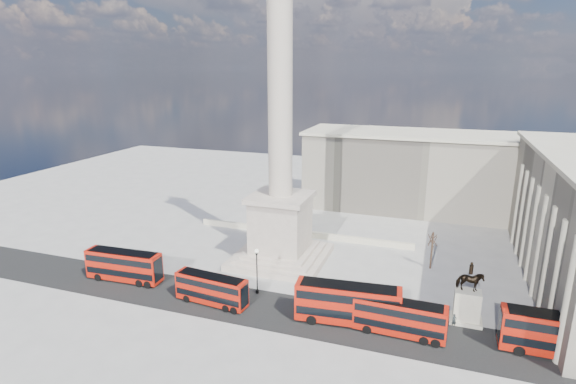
# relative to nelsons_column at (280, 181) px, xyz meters

# --- Properties ---
(ground) EXTENTS (180.00, 180.00, 0.00)m
(ground) POSITION_rel_nelsons_column_xyz_m (0.00, -5.00, -12.92)
(ground) COLOR #A2A09A
(ground) RESTS_ON ground
(asphalt_road) EXTENTS (120.00, 9.00, 0.01)m
(asphalt_road) POSITION_rel_nelsons_column_xyz_m (5.00, -15.00, -12.91)
(asphalt_road) COLOR black
(asphalt_road) RESTS_ON ground
(nelsons_column) EXTENTS (14.00, 14.00, 49.85)m
(nelsons_column) POSITION_rel_nelsons_column_xyz_m (0.00, 0.00, 0.00)
(nelsons_column) COLOR #B8A999
(nelsons_column) RESTS_ON ground
(balustrade_wall) EXTENTS (40.00, 0.60, 1.10)m
(balustrade_wall) POSITION_rel_nelsons_column_xyz_m (0.00, 11.00, -12.37)
(balustrade_wall) COLOR beige
(balustrade_wall) RESTS_ON ground
(building_northeast) EXTENTS (51.00, 17.00, 16.60)m
(building_northeast) POSITION_rel_nelsons_column_xyz_m (20.00, 35.00, -4.59)
(building_northeast) COLOR #B0A790
(building_northeast) RESTS_ON ground
(red_bus_a) EXTENTS (9.96, 3.17, 3.97)m
(red_bus_a) POSITION_rel_nelsons_column_xyz_m (-3.63, -16.01, -10.84)
(red_bus_a) COLOR #B21709
(red_bus_a) RESTS_ON ground
(red_bus_b) EXTENTS (12.55, 3.92, 5.01)m
(red_bus_b) POSITION_rel_nelsons_column_xyz_m (13.91, -14.88, -10.29)
(red_bus_b) COLOR #B21709
(red_bus_b) RESTS_ON ground
(red_bus_c) EXTENTS (10.39, 2.73, 4.19)m
(red_bus_c) POSITION_rel_nelsons_column_xyz_m (19.95, -15.25, -10.72)
(red_bus_c) COLOR #B21709
(red_bus_c) RESTS_ON ground
(red_bus_d) EXTENTS (11.74, 2.80, 4.76)m
(red_bus_d) POSITION_rel_nelsons_column_xyz_m (36.35, -13.88, -10.42)
(red_bus_d) COLOR #B21709
(red_bus_d) RESTS_ON ground
(red_bus_e) EXTENTS (11.25, 3.11, 4.52)m
(red_bus_e) POSITION_rel_nelsons_column_xyz_m (-18.59, -14.20, -10.55)
(red_bus_e) COLOR #B21709
(red_bus_e) RESTS_ON ground
(victorian_lamp) EXTENTS (0.55, 0.55, 6.43)m
(victorian_lamp) POSITION_rel_nelsons_column_xyz_m (0.76, -11.47, -9.13)
(victorian_lamp) COLOR black
(victorian_lamp) RESTS_ON ground
(equestrian_statue) EXTENTS (3.71, 2.78, 7.80)m
(equestrian_statue) POSITION_rel_nelsons_column_xyz_m (27.25, -9.88, -10.23)
(equestrian_statue) COLOR beige
(equestrian_statue) RESTS_ON ground
(bare_tree_near) EXTENTS (1.88, 1.88, 8.21)m
(bare_tree_near) POSITION_rel_nelsons_column_xyz_m (37.15, -5.24, -6.45)
(bare_tree_near) COLOR #332319
(bare_tree_near) RESTS_ON ground
(bare_tree_mid) EXTENTS (1.63, 1.63, 6.17)m
(bare_tree_mid) POSITION_rel_nelsons_column_xyz_m (22.70, 4.39, -8.06)
(bare_tree_mid) COLOR #332319
(bare_tree_mid) RESTS_ON ground
(bare_tree_far) EXTENTS (1.78, 1.78, 7.28)m
(bare_tree_far) POSITION_rel_nelsons_column_xyz_m (41.07, 8.38, -7.18)
(bare_tree_far) COLOR #332319
(bare_tree_far) RESTS_ON ground
(pedestrian_walking) EXTENTS (0.70, 0.59, 1.63)m
(pedestrian_walking) POSITION_rel_nelsons_column_xyz_m (25.92, -11.50, -12.10)
(pedestrian_walking) COLOR #202526
(pedestrian_walking) RESTS_ON ground
(pedestrian_standing) EXTENTS (0.84, 0.67, 1.68)m
(pedestrian_standing) POSITION_rel_nelsons_column_xyz_m (24.96, -11.50, -12.08)
(pedestrian_standing) COLOR #202526
(pedestrian_standing) RESTS_ON ground
(pedestrian_crossing) EXTENTS (0.82, 0.99, 1.58)m
(pedestrian_crossing) POSITION_rel_nelsons_column_xyz_m (12.40, -7.05, -12.13)
(pedestrian_crossing) COLOR #202526
(pedestrian_crossing) RESTS_ON ground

